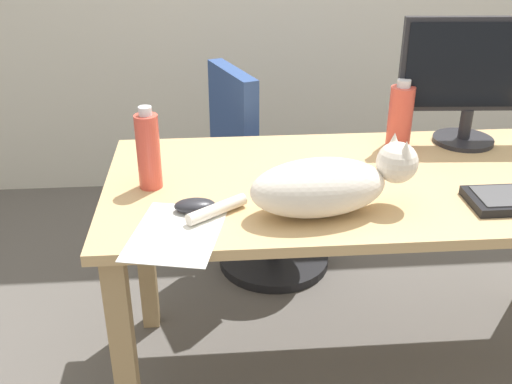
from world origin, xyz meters
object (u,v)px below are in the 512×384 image
(office_chair, at_px, (264,188))
(computer_mouse, at_px, (195,206))
(monitor, at_px, (474,77))
(cat, at_px, (327,184))
(water_bottle, at_px, (400,116))
(spray_bottle, at_px, (148,151))

(office_chair, bearing_deg, computer_mouse, -107.30)
(monitor, height_order, cat, monitor)
(water_bottle, bearing_deg, monitor, 2.52)
(monitor, distance_m, spray_bottle, 1.06)
(cat, bearing_deg, spray_bottle, 157.85)
(office_chair, distance_m, monitor, 0.95)
(cat, bearing_deg, monitor, 39.25)
(computer_mouse, height_order, water_bottle, water_bottle)
(spray_bottle, bearing_deg, office_chair, 60.16)
(monitor, xyz_separation_m, spray_bottle, (-1.02, -0.26, -0.11))
(computer_mouse, xyz_separation_m, spray_bottle, (-0.13, 0.16, 0.09))
(office_chair, height_order, monitor, monitor)
(cat, bearing_deg, computer_mouse, 175.22)
(water_bottle, bearing_deg, cat, -126.24)
(computer_mouse, distance_m, spray_bottle, 0.23)
(monitor, xyz_separation_m, computer_mouse, (-0.90, -0.42, -0.21))
(office_chair, bearing_deg, spray_bottle, -119.84)
(monitor, height_order, spray_bottle, monitor)
(cat, relative_size, computer_mouse, 5.55)
(cat, distance_m, water_bottle, 0.55)
(office_chair, distance_m, spray_bottle, 0.91)
(monitor, bearing_deg, cat, -140.75)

